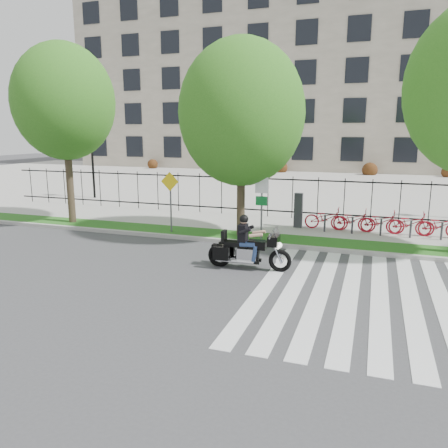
% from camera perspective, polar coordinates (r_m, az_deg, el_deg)
% --- Properties ---
extents(ground, '(120.00, 120.00, 0.00)m').
position_cam_1_polar(ground, '(13.12, -3.81, -6.87)').
color(ground, '#3C3C3E').
rests_on(ground, ground).
extents(curb, '(60.00, 0.20, 0.15)m').
position_cam_1_polar(curb, '(16.79, 1.63, -2.37)').
color(curb, '#A09F97').
rests_on(curb, ground).
extents(grass_verge, '(60.00, 1.50, 0.15)m').
position_cam_1_polar(grass_verge, '(17.58, 2.46, -1.72)').
color(grass_verge, '#1D5014').
rests_on(grass_verge, ground).
extents(sidewalk, '(60.00, 3.50, 0.15)m').
position_cam_1_polar(sidewalk, '(19.93, 4.52, -0.11)').
color(sidewalk, '#A6A49C').
rests_on(sidewalk, ground).
extents(plaza, '(80.00, 34.00, 0.10)m').
position_cam_1_polar(plaza, '(36.98, 11.46, 5.23)').
color(plaza, '#A6A49C').
rests_on(plaza, ground).
extents(crosswalk_stripes, '(5.70, 8.00, 0.01)m').
position_cam_1_polar(crosswalk_stripes, '(12.18, 17.88, -8.93)').
color(crosswalk_stripes, silver).
rests_on(crosswalk_stripes, ground).
extents(iron_fence, '(30.00, 0.06, 2.00)m').
position_cam_1_polar(iron_fence, '(21.41, 5.76, 3.63)').
color(iron_fence, black).
rests_on(iron_fence, sidewalk).
extents(office_building, '(60.00, 21.90, 20.15)m').
position_cam_1_polar(office_building, '(56.84, 14.77, 17.37)').
color(office_building, gray).
rests_on(office_building, ground).
extents(lamp_post_left, '(1.06, 0.70, 4.25)m').
position_cam_1_polar(lamp_post_left, '(28.89, -16.89, 9.42)').
color(lamp_post_left, black).
rests_on(lamp_post_left, ground).
extents(street_tree_0, '(4.40, 4.40, 7.89)m').
position_cam_1_polar(street_tree_0, '(20.99, -20.17, 14.72)').
color(street_tree_0, '#34281C').
rests_on(street_tree_0, grass_verge).
extents(street_tree_1, '(4.83, 4.83, 7.56)m').
position_cam_1_polar(street_tree_1, '(17.12, 2.31, 14.27)').
color(street_tree_1, '#34281C').
rests_on(street_tree_1, grass_verge).
extents(bike_share_station, '(9.98, 0.86, 1.50)m').
position_cam_1_polar(bike_share_station, '(19.06, 24.55, -0.02)').
color(bike_share_station, '#2D2D33').
rests_on(bike_share_station, sidewalk).
extents(sign_pole_regulatory, '(0.50, 0.09, 2.50)m').
position_cam_1_polar(sign_pole_regulatory, '(16.69, 4.94, 3.34)').
color(sign_pole_regulatory, '#59595B').
rests_on(sign_pole_regulatory, grass_verge).
extents(sign_pole_warning, '(0.78, 0.09, 2.49)m').
position_cam_1_polar(sign_pole_warning, '(18.01, -7.03, 3.93)').
color(sign_pole_warning, '#59595B').
rests_on(sign_pole_warning, grass_verge).
extents(motorcycle_rider, '(2.69, 0.80, 2.08)m').
position_cam_1_polar(motorcycle_rider, '(13.65, 3.20, -3.08)').
color(motorcycle_rider, black).
rests_on(motorcycle_rider, ground).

